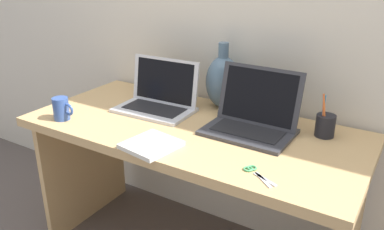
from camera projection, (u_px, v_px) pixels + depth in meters
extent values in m
cube|color=beige|center=(235.00, 1.00, 1.82)|extent=(4.40, 0.04, 2.40)
cube|color=tan|center=(192.00, 130.00, 1.71)|extent=(1.46, 0.68, 0.04)
cube|color=tan|center=(86.00, 162.00, 2.18)|extent=(0.03, 0.58, 0.67)
cube|color=silver|center=(154.00, 110.00, 1.86)|extent=(0.36, 0.24, 0.01)
cube|color=black|center=(154.00, 108.00, 1.86)|extent=(0.29, 0.14, 0.00)
cube|color=silver|center=(165.00, 81.00, 1.89)|extent=(0.36, 0.06, 0.22)
cube|color=black|center=(165.00, 81.00, 1.89)|extent=(0.32, 0.05, 0.19)
cube|color=#333338|center=(248.00, 132.00, 1.63)|extent=(0.36, 0.26, 0.01)
cube|color=black|center=(248.00, 130.00, 1.62)|extent=(0.29, 0.15, 0.00)
cube|color=#333338|center=(259.00, 96.00, 1.65)|extent=(0.36, 0.07, 0.24)
cube|color=black|center=(259.00, 96.00, 1.65)|extent=(0.31, 0.07, 0.21)
ellipsoid|color=slate|center=(223.00, 82.00, 1.88)|extent=(0.16, 0.16, 0.25)
cylinder|color=slate|center=(224.00, 51.00, 1.82)|extent=(0.05, 0.05, 0.07)
cube|color=silver|center=(151.00, 145.00, 1.52)|extent=(0.21, 0.22, 0.02)
cylinder|color=#335199|center=(61.00, 109.00, 1.76)|extent=(0.07, 0.07, 0.10)
torus|color=#335199|center=(68.00, 110.00, 1.73)|extent=(0.06, 0.01, 0.06)
cylinder|color=black|center=(325.00, 126.00, 1.59)|extent=(0.08, 0.08, 0.09)
cylinder|color=#338CBF|center=(323.00, 112.00, 1.58)|extent=(0.01, 0.01, 0.14)
cylinder|color=orange|center=(324.00, 113.00, 1.56)|extent=(0.03, 0.02, 0.15)
cylinder|color=orange|center=(323.00, 115.00, 1.57)|extent=(0.02, 0.02, 0.13)
cube|color=#B7B7BC|center=(265.00, 179.00, 1.29)|extent=(0.10, 0.05, 0.00)
cube|color=#B7B7BC|center=(263.00, 180.00, 1.29)|extent=(0.08, 0.07, 0.00)
torus|color=#4CA566|center=(248.00, 169.00, 1.35)|extent=(0.04, 0.04, 0.01)
torus|color=#4CA566|center=(252.00, 168.00, 1.36)|extent=(0.04, 0.04, 0.01)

